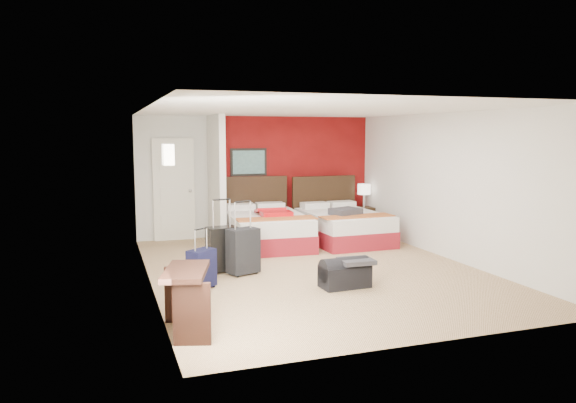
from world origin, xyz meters
name	(u,v)px	position (x,y,z in m)	size (l,w,h in m)	color
ground	(313,270)	(0.00, 0.00, 0.00)	(6.50, 6.50, 0.00)	tan
room_walls	(207,185)	(-1.40, 1.42, 1.26)	(5.02, 6.52, 2.50)	silver
red_accent_panel	(291,175)	(0.75, 3.23, 1.25)	(3.50, 0.04, 2.50)	maroon
partition_wall	(216,180)	(-1.00, 2.61, 1.25)	(0.12, 1.20, 2.50)	silver
entry_door	(174,190)	(-1.75, 3.20, 1.02)	(0.82, 0.06, 2.05)	silver
bed_left	(267,230)	(-0.16, 2.02, 0.30)	(1.42, 2.03, 0.61)	white
bed_right	(344,227)	(1.39, 1.90, 0.30)	(1.38, 1.97, 0.59)	white
red_suitcase_open	(273,212)	(-0.06, 1.92, 0.66)	(0.56, 0.78, 0.10)	red
jacket_bundle	(346,212)	(1.29, 1.60, 0.65)	(0.53, 0.42, 0.13)	#3A3A3F
nightstand	(364,219)	(2.30, 2.82, 0.27)	(0.39, 0.39, 0.54)	#2F1F0F
table_lamp	(364,196)	(2.30, 2.82, 0.80)	(0.28, 0.28, 0.51)	white
suitcase_black	(222,250)	(-1.39, 0.33, 0.34)	(0.45, 0.28, 0.68)	black
suitcase_charcoal	(243,253)	(-1.11, 0.08, 0.34)	(0.46, 0.28, 0.68)	black
suitcase_navy	(202,270)	(-1.85, -0.52, 0.26)	(0.38, 0.23, 0.52)	black
duffel_bag	(345,275)	(0.06, -1.07, 0.17)	(0.68, 0.36, 0.34)	black
jacket_draped	(356,261)	(0.21, -1.12, 0.37)	(0.46, 0.39, 0.06)	#343338
desk	(187,301)	(-2.30, -2.16, 0.36)	(0.43, 0.85, 0.71)	black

